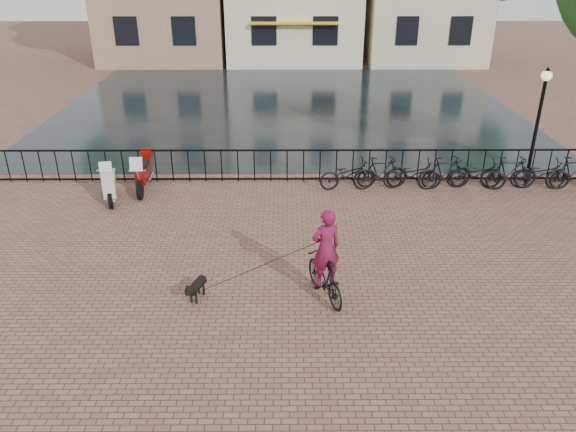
{
  "coord_description": "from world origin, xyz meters",
  "views": [
    {
      "loc": [
        -0.06,
        -8.06,
        6.5
      ],
      "look_at": [
        0.0,
        3.0,
        1.2
      ],
      "focal_mm": 35.0,
      "sensor_mm": 36.0,
      "label": 1
    }
  ],
  "objects_px": {
    "cyclist": "(325,260)",
    "motorcycle": "(143,169)",
    "lamp_post": "(540,108)",
    "dog": "(197,288)",
    "scooter": "(109,177)"
  },
  "relations": [
    {
      "from": "dog",
      "to": "motorcycle",
      "type": "relative_size",
      "value": 0.42
    },
    {
      "from": "lamp_post",
      "to": "dog",
      "type": "relative_size",
      "value": 4.42
    },
    {
      "from": "lamp_post",
      "to": "dog",
      "type": "height_order",
      "value": "lamp_post"
    },
    {
      "from": "dog",
      "to": "scooter",
      "type": "distance_m",
      "value": 5.94
    },
    {
      "from": "dog",
      "to": "scooter",
      "type": "xyz_separation_m",
      "value": [
        -3.16,
        5.01,
        0.46
      ]
    },
    {
      "from": "dog",
      "to": "motorcycle",
      "type": "height_order",
      "value": "motorcycle"
    },
    {
      "from": "dog",
      "to": "motorcycle",
      "type": "bearing_deg",
      "value": 131.06
    },
    {
      "from": "cyclist",
      "to": "scooter",
      "type": "relative_size",
      "value": 1.46
    },
    {
      "from": "motorcycle",
      "to": "scooter",
      "type": "bearing_deg",
      "value": -139.27
    },
    {
      "from": "lamp_post",
      "to": "cyclist",
      "type": "height_order",
      "value": "lamp_post"
    },
    {
      "from": "dog",
      "to": "scooter",
      "type": "height_order",
      "value": "scooter"
    },
    {
      "from": "scooter",
      "to": "cyclist",
      "type": "bearing_deg",
      "value": -55.76
    },
    {
      "from": "cyclist",
      "to": "motorcycle",
      "type": "relative_size",
      "value": 1.23
    },
    {
      "from": "cyclist",
      "to": "motorcycle",
      "type": "xyz_separation_m",
      "value": [
        -4.96,
        5.71,
        -0.21
      ]
    },
    {
      "from": "lamp_post",
      "to": "scooter",
      "type": "bearing_deg",
      "value": -175.36
    }
  ]
}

